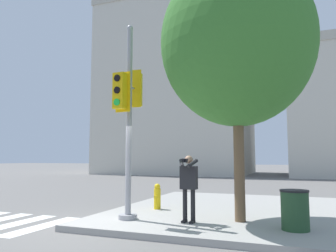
{
  "coord_description": "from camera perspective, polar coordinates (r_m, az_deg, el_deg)",
  "views": [
    {
      "loc": [
        4.67,
        -6.72,
        1.68
      ],
      "look_at": [
        1.8,
        0.72,
        2.46
      ],
      "focal_mm": 35.0,
      "sensor_mm": 36.0,
      "label": 1
    }
  ],
  "objects": [
    {
      "name": "fire_hydrant",
      "position": [
        10.1,
        -1.88,
        -12.16
      ],
      "size": [
        0.2,
        0.26,
        0.76
      ],
      "color": "yellow",
      "rests_on": "sidewalk_corner"
    },
    {
      "name": "building_left",
      "position": [
        37.34,
        1.76,
        6.4
      ],
      "size": [
        15.6,
        11.84,
        18.84
      ],
      "color": "beige",
      "rests_on": "ground_plane"
    },
    {
      "name": "trash_bin",
      "position": [
        7.71,
        21.23,
        -13.46
      ],
      "size": [
        0.6,
        0.6,
        0.85
      ],
      "color": "#234728",
      "rests_on": "sidewalk_corner"
    },
    {
      "name": "sidewalk_corner",
      "position": [
        10.41,
        14.89,
        -14.28
      ],
      "size": [
        8.0,
        8.0,
        0.15
      ],
      "color": "#9E9B96",
      "rests_on": "ground_plane"
    },
    {
      "name": "traffic_signal_pole",
      "position": [
        8.55,
        -6.89,
        2.62
      ],
      "size": [
        0.47,
        1.16,
        5.04
      ],
      "color": "#939399",
      "rests_on": "sidewalk_corner"
    },
    {
      "name": "street_tree",
      "position": [
        8.78,
        11.86,
        13.87
      ],
      "size": [
        3.88,
        3.88,
        6.58
      ],
      "color": "brown",
      "rests_on": "sidewalk_corner"
    },
    {
      "name": "person_photographer",
      "position": [
        8.03,
        3.61,
        -9.73
      ],
      "size": [
        0.5,
        0.53,
        1.59
      ],
      "color": "black",
      "rests_on": "sidewalk_corner"
    },
    {
      "name": "ground_plane",
      "position": [
        8.35,
        -14.03,
        -17.04
      ],
      "size": [
        160.0,
        160.0,
        0.0
      ],
      "primitive_type": "plane",
      "color": "slate"
    }
  ]
}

